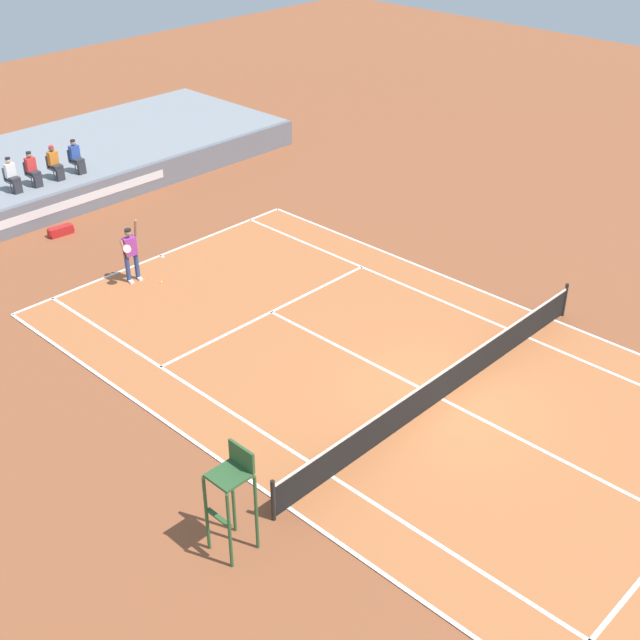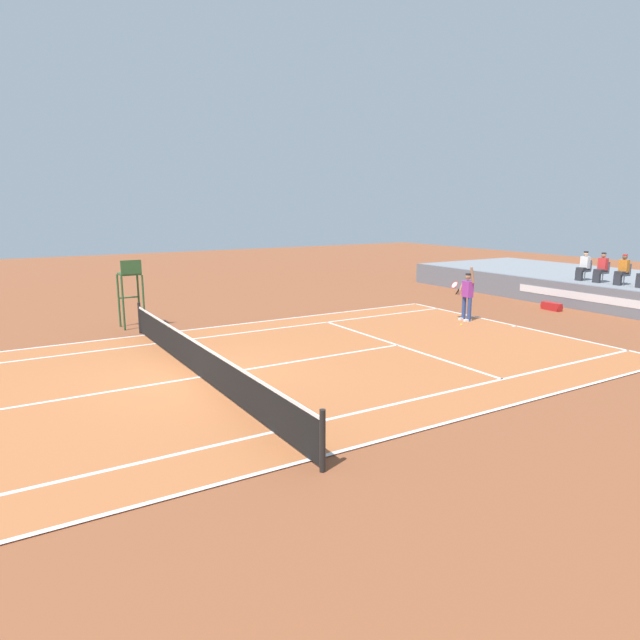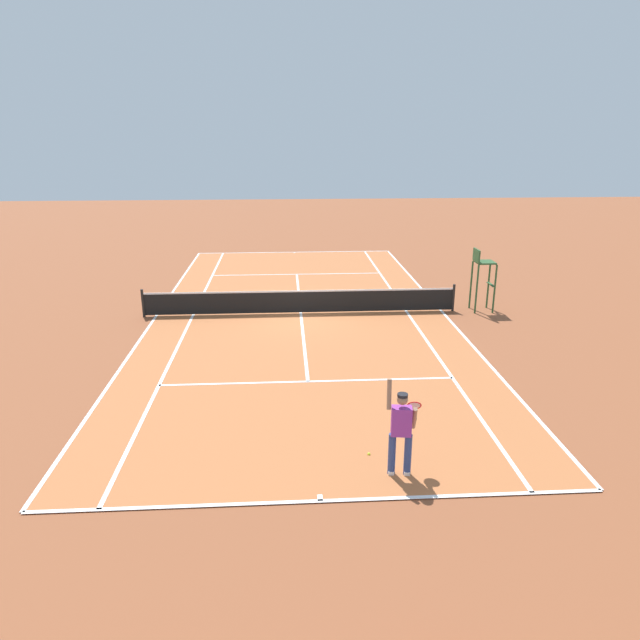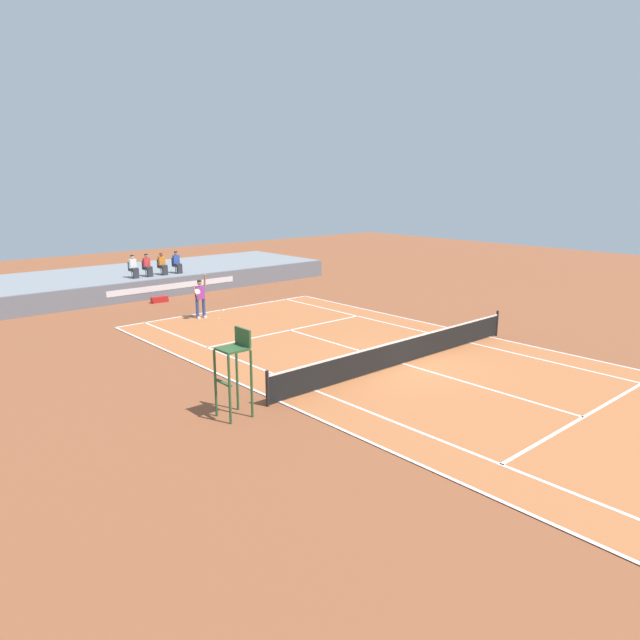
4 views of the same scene
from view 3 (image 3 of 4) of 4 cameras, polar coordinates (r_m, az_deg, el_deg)
ground_plane at (r=22.17m, az=-1.91°, el=0.62°), size 80.00×80.00×0.00m
court at (r=22.16m, az=-1.91°, el=0.65°), size 11.08×23.88×0.03m
net at (r=22.02m, az=-1.93°, el=1.92°), size 11.98×0.10×1.07m
tennis_player at (r=11.78m, az=8.04°, el=-10.81°), size 0.80×0.62×2.08m
tennis_ball at (r=12.81m, az=4.87°, el=-13.09°), size 0.07×0.07×0.07m
umpire_chair at (r=23.03m, az=15.78°, el=4.63°), size 0.77×0.77×2.44m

